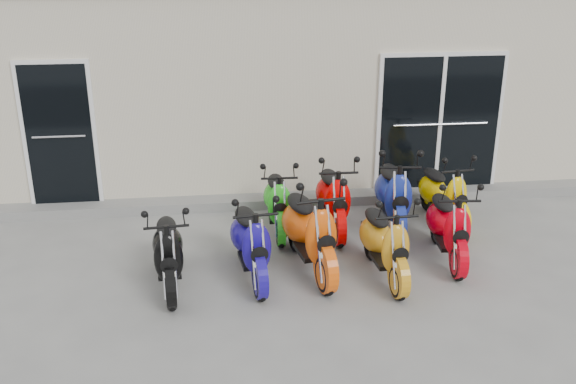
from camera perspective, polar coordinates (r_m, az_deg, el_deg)
name	(u,v)px	position (r m, az deg, el deg)	size (l,w,h in m)	color
ground	(294,263)	(8.27, 0.51, -6.33)	(80.00, 80.00, 0.00)	gray
building	(259,68)	(12.72, -2.58, 10.92)	(14.00, 6.00, 3.20)	beige
front_step	(277,200)	(10.07, -0.99, -0.75)	(14.00, 0.40, 0.15)	gray
door_left	(59,132)	(10.04, -19.67, 5.08)	(1.07, 0.08, 2.22)	black
door_right	(440,120)	(10.43, 13.33, 6.28)	(2.02, 0.08, 2.22)	black
scooter_front_black	(168,243)	(7.60, -10.66, -4.45)	(0.56, 1.55, 1.15)	black
scooter_front_blue	(251,232)	(7.68, -3.35, -3.61)	(0.59, 1.63, 1.20)	#1B0F90
scooter_front_orange_a	(309,221)	(7.82, 1.92, -2.55)	(0.66, 1.82, 1.35)	#FF5B0D
scooter_front_orange_b	(385,233)	(7.77, 8.62, -3.66)	(0.58, 1.58, 1.17)	orange
scooter_front_red	(449,217)	(8.37, 14.13, -2.19)	(0.58, 1.60, 1.18)	red
scooter_back_green	(278,194)	(8.96, -0.93, -0.14)	(0.56, 1.54, 1.14)	green
scooter_back_red	(333,190)	(9.00, 4.06, 0.20)	(0.60, 1.66, 1.23)	#E20000
scooter_back_blue	(394,186)	(9.13, 9.38, 0.56)	(0.65, 1.78, 1.31)	navy
scooter_back_yellow	(444,186)	(9.51, 13.70, 0.49)	(0.56, 1.54, 1.14)	#FFCE00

